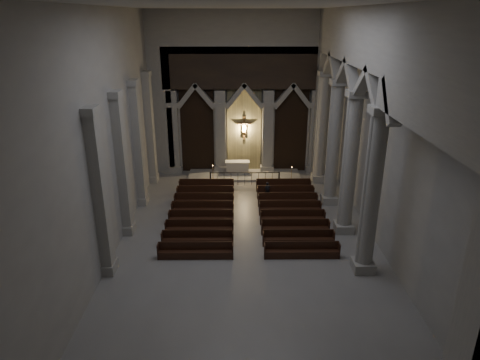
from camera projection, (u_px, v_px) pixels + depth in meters
The scene contains 11 objects.
room at pixel (249, 105), 20.32m from camera, with size 24.00×24.10×12.00m.
sanctuary_wall at pixel (244, 87), 31.43m from camera, with size 14.00×0.77×12.00m.
right_arcade at pixel (357, 95), 21.53m from camera, with size 1.00×24.00×12.00m.
left_pilasters at pixel (131, 156), 24.85m from camera, with size 0.60×13.00×8.03m.
sanctuary_step at pixel (244, 175), 32.92m from camera, with size 8.50×2.60×0.15m, color #A5A29A.
altar at pixel (237, 167), 32.95m from camera, with size 1.86×0.74×0.95m.
altar_rail at pixel (245, 176), 30.94m from camera, with size 5.08×0.09×1.00m.
candle_stand_left at pixel (213, 179), 31.31m from camera, with size 0.24×0.24×1.42m.
candle_stand_right at pixel (291, 178), 31.47m from camera, with size 0.21×0.21×1.24m.
pews at pixel (247, 215), 25.90m from camera, with size 9.24×9.30×0.86m.
worshipper at pixel (267, 190), 28.82m from camera, with size 0.41×0.27×1.11m, color black.
Camera 1 is at (-0.63, -20.24, 11.59)m, focal length 32.00 mm.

